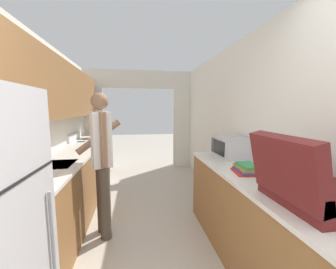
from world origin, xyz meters
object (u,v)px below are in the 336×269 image
object	(u,v)px
person	(102,161)
suitcase	(302,184)
range_oven	(91,162)
microwave	(231,147)
book_stack	(248,169)

from	to	relation	value
person	suitcase	size ratio (longest dim) A/B	2.91
range_oven	microwave	xyz separation A→B (m)	(2.16, -1.80, 0.59)
range_oven	suitcase	size ratio (longest dim) A/B	1.78
suitcase	microwave	bearing A→B (deg)	82.77
range_oven	book_stack	distance (m)	3.23
microwave	range_oven	bearing A→B (deg)	140.32
microwave	book_stack	world-z (taller)	microwave
microwave	book_stack	distance (m)	0.70
range_oven	book_stack	size ratio (longest dim) A/B	3.29
suitcase	microwave	xyz separation A→B (m)	(0.18, 1.38, -0.01)
person	book_stack	size ratio (longest dim) A/B	5.40
suitcase	book_stack	size ratio (longest dim) A/B	1.85
book_stack	microwave	bearing A→B (deg)	78.04
range_oven	person	distance (m)	1.96
range_oven	person	xyz separation A→B (m)	(0.52, -1.83, 0.47)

